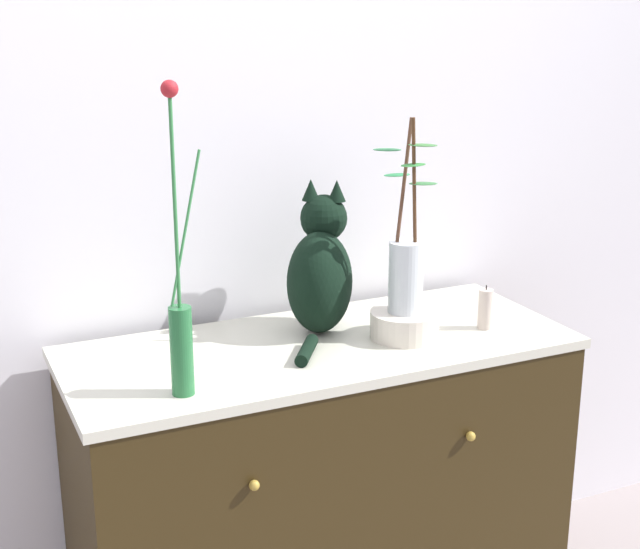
% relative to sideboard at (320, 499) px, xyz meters
% --- Properties ---
extents(wall_back, '(4.40, 0.08, 2.60)m').
position_rel_sideboard_xyz_m(wall_back, '(0.00, 0.34, 0.86)').
color(wall_back, silver).
rests_on(wall_back, ground_plane).
extents(sideboard, '(1.28, 0.54, 0.89)m').
position_rel_sideboard_xyz_m(sideboard, '(0.00, 0.00, 0.00)').
color(sideboard, black).
rests_on(sideboard, ground_plane).
extents(cat_sitting, '(0.29, 0.36, 0.39)m').
position_rel_sideboard_xyz_m(cat_sitting, '(0.04, 0.09, 0.60)').
color(cat_sitting, black).
rests_on(cat_sitting, sideboard).
extents(vase_slim_green, '(0.08, 0.05, 0.68)m').
position_rel_sideboard_xyz_m(vase_slim_green, '(-0.40, -0.15, 0.61)').
color(vase_slim_green, '#256B38').
rests_on(vase_slim_green, sideboard).
extents(bowl_porcelain, '(0.18, 0.18, 0.07)m').
position_rel_sideboard_xyz_m(bowl_porcelain, '(0.21, -0.05, 0.48)').
color(bowl_porcelain, silver).
rests_on(bowl_porcelain, sideboard).
extents(vase_glass_clear, '(0.14, 0.15, 0.49)m').
position_rel_sideboard_xyz_m(vase_glass_clear, '(0.21, -0.05, 0.62)').
color(vase_glass_clear, silver).
rests_on(vase_glass_clear, bowl_porcelain).
extents(candle_pillar, '(0.04, 0.04, 0.12)m').
position_rel_sideboard_xyz_m(candle_pillar, '(0.44, -0.08, 0.50)').
color(candle_pillar, beige).
rests_on(candle_pillar, sideboard).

